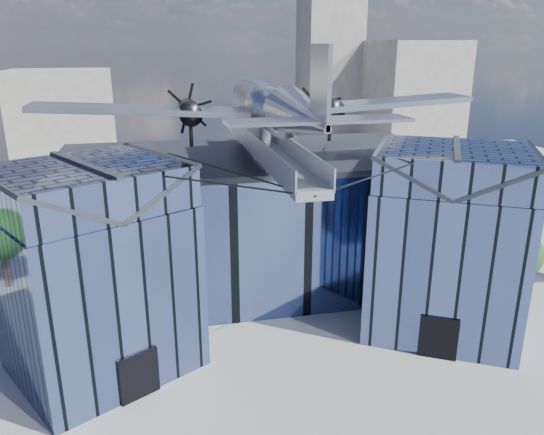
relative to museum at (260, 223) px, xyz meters
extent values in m
plane|color=gray|center=(0.00, -5.82, -5.54)|extent=(120.00, 120.00, 0.00)
cube|color=#45578C|center=(0.00, 3.18, -0.79)|extent=(28.00, 14.00, 9.50)
cube|color=#2A2D33|center=(0.00, 3.18, 4.16)|extent=(28.00, 14.00, 0.40)
cube|color=#45578C|center=(-10.50, -6.82, -0.79)|extent=(11.79, 11.43, 9.50)
cube|color=#45578C|center=(-10.50, -6.82, 5.06)|extent=(11.56, 11.20, 2.20)
cube|color=#2A2D33|center=(-12.45, -7.94, 5.06)|extent=(7.98, 9.23, 2.40)
cube|color=#2A2D33|center=(-8.55, -5.69, 5.06)|extent=(7.98, 9.23, 2.40)
cube|color=#2A2D33|center=(-10.50, -6.82, 6.21)|extent=(4.30, 7.10, 0.18)
cube|color=black|center=(-8.48, -10.33, -4.24)|extent=(2.03, 1.32, 2.60)
cube|color=black|center=(-6.60, -4.57, -0.79)|extent=(0.34, 0.34, 9.50)
cube|color=#45578C|center=(10.50, -6.82, -0.79)|extent=(11.79, 11.43, 9.50)
cube|color=#45578C|center=(10.50, -6.82, 5.06)|extent=(11.56, 11.20, 2.20)
cube|color=#2A2D33|center=(8.55, -5.69, 5.06)|extent=(7.98, 9.23, 2.40)
cube|color=#2A2D33|center=(12.45, -7.94, 5.06)|extent=(7.98, 9.23, 2.40)
cube|color=#2A2D33|center=(10.50, -6.82, 6.21)|extent=(4.30, 7.10, 0.18)
cube|color=black|center=(8.48, -10.33, -4.24)|extent=(2.03, 1.32, 2.60)
cube|color=black|center=(6.60, -4.57, -0.79)|extent=(0.34, 0.34, 9.50)
cube|color=#969BA3|center=(0.00, -2.32, 5.56)|extent=(1.80, 21.00, 0.50)
cube|color=#969BA3|center=(-0.90, -2.32, 6.21)|extent=(0.08, 21.00, 1.10)
cube|color=#969BA3|center=(0.90, -2.32, 6.21)|extent=(0.08, 21.00, 1.10)
cylinder|color=#969BA3|center=(0.00, 7.18, 4.89)|extent=(0.44, 0.44, 1.35)
cylinder|color=#969BA3|center=(0.00, 1.18, 4.89)|extent=(0.44, 0.44, 1.35)
cylinder|color=#969BA3|center=(0.00, -2.82, 4.89)|extent=(0.44, 0.44, 1.35)
cylinder|color=#969BA3|center=(0.00, -1.82, 6.51)|extent=(0.70, 0.70, 1.40)
cylinder|color=black|center=(-5.25, -9.82, 5.86)|extent=(10.55, 6.08, 0.69)
cylinder|color=black|center=(5.25, -9.82, 5.86)|extent=(10.55, 6.08, 0.69)
cylinder|color=black|center=(-3.00, -4.32, 5.01)|extent=(6.09, 17.04, 1.19)
cylinder|color=black|center=(3.00, -4.32, 5.01)|extent=(6.09, 17.04, 1.19)
cylinder|color=#9EA2AA|center=(0.00, -1.82, 8.46)|extent=(2.50, 11.00, 2.50)
sphere|color=#9EA2AA|center=(0.00, 3.68, 8.46)|extent=(2.50, 2.50, 2.50)
cube|color=black|center=(0.00, 2.68, 9.15)|extent=(1.60, 1.40, 0.50)
cone|color=#9EA2AA|center=(0.00, -10.82, 8.76)|extent=(2.50, 7.00, 2.50)
cube|color=#9EA2AA|center=(0.00, -13.12, 10.36)|extent=(0.18, 2.40, 3.40)
cube|color=#9EA2AA|center=(0.00, -13.02, 8.96)|extent=(8.00, 1.80, 0.14)
cube|color=#9EA2AA|center=(-7.00, -0.82, 8.16)|extent=(14.00, 3.20, 1.08)
cylinder|color=black|center=(-4.60, -0.22, 7.91)|extent=(1.44, 3.20, 1.44)
cone|color=black|center=(-4.60, 1.58, 7.91)|extent=(0.70, 0.70, 0.70)
cube|color=black|center=(-4.60, 1.73, 7.91)|extent=(1.05, 0.06, 3.33)
cube|color=black|center=(-4.60, 1.73, 7.91)|extent=(2.53, 0.06, 2.53)
cube|color=black|center=(-4.60, 1.73, 7.91)|extent=(3.33, 0.06, 1.05)
cylinder|color=black|center=(-4.60, -0.82, 6.69)|extent=(0.24, 0.24, 1.75)
cube|color=#9EA2AA|center=(7.00, -0.82, 8.16)|extent=(14.00, 3.20, 1.08)
cylinder|color=black|center=(4.60, -0.22, 7.91)|extent=(1.44, 3.20, 1.44)
cone|color=black|center=(4.60, 1.58, 7.91)|extent=(0.70, 0.70, 0.70)
cube|color=black|center=(4.60, 1.73, 7.91)|extent=(1.05, 0.06, 3.33)
cube|color=black|center=(4.60, 1.73, 7.91)|extent=(2.53, 0.06, 2.53)
cube|color=black|center=(4.60, 1.73, 7.91)|extent=(3.33, 0.06, 1.05)
cylinder|color=black|center=(4.60, -0.82, 6.69)|extent=(0.24, 0.24, 1.75)
cube|color=gray|center=(32.00, 42.18, 3.46)|extent=(12.00, 14.00, 18.00)
cube|color=gray|center=(-20.00, 49.18, 1.46)|extent=(14.00, 10.00, 14.00)
cube|color=gray|center=(22.00, 52.18, 7.46)|extent=(9.00, 9.00, 26.00)
cylinder|color=#362015|center=(17.36, -4.88, -4.24)|extent=(0.46, 0.46, 2.59)
sphere|color=#204418|center=(17.36, -4.88, -1.93)|extent=(4.34, 4.34, 3.39)
camera|label=1|loc=(-6.81, -34.65, 12.07)|focal=35.00mm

